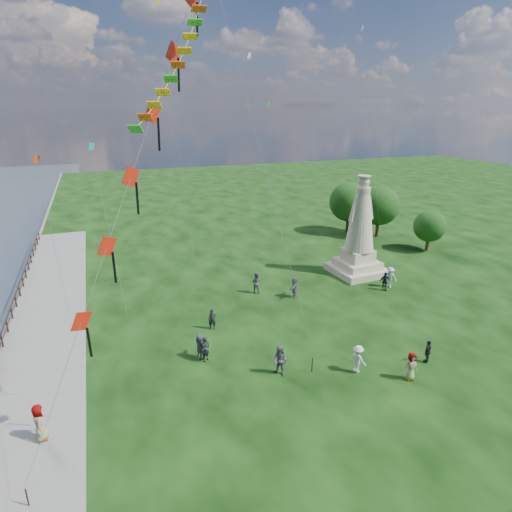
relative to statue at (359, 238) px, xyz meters
name	(u,v)px	position (x,y,z in m)	size (l,w,h in m)	color
waterfront	(16,372)	(-26.62, -6.11, -3.37)	(200.00, 200.00, 1.51)	#2F3D47
statue	(359,238)	(0.00, 0.00, 0.00)	(4.56, 4.56, 8.75)	tan
lamppost	(357,240)	(-0.54, -0.38, 0.01)	(0.43, 0.43, 4.60)	silver
tree_row	(373,207)	(7.84, 9.18, 0.18)	(8.04, 12.60, 5.97)	#382314
person_0	(206,349)	(-16.22, -8.91, -2.52)	(0.57, 0.38, 1.57)	black
person_1	(280,361)	(-12.70, -11.73, -2.40)	(0.88, 0.54, 1.81)	#595960
person_2	(358,359)	(-8.49, -12.98, -2.48)	(1.06, 0.55, 1.64)	silver
person_3	(428,351)	(-4.12, -13.63, -2.58)	(0.85, 0.43, 1.44)	black
person_4	(411,366)	(-6.19, -14.63, -2.48)	(0.81, 0.49, 1.65)	#595960
person_5	(200,346)	(-16.44, -8.48, -2.51)	(1.47, 0.64, 1.59)	#595960
person_6	(212,319)	(-14.85, -5.34, -2.58)	(0.53, 0.35, 1.45)	black
person_7	(256,282)	(-9.99, -0.79, -2.42)	(0.86, 0.53, 1.76)	#595960
person_8	(390,277)	(0.75, -3.65, -2.43)	(1.13, 0.58, 1.75)	silver
person_9	(385,281)	(-0.05, -4.06, -2.52)	(0.92, 0.47, 1.57)	black
person_10	(40,424)	(-24.69, -12.54, -2.41)	(0.87, 0.54, 1.79)	#595960
person_11	(294,287)	(-7.49, -2.67, -2.47)	(1.56, 0.67, 1.68)	#595960
red_kite_train	(141,154)	(-19.11, -10.49, 8.92)	(9.66, 9.35, 19.70)	black
small_kites	(222,103)	(-9.91, 8.03, 11.15)	(29.83, 18.37, 26.59)	teal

